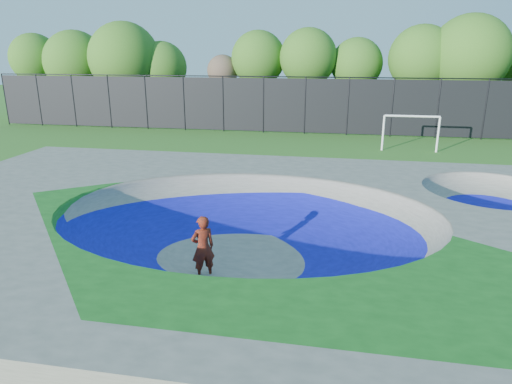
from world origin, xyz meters
TOP-DOWN VIEW (x-y plane):
  - ground at (0.00, 0.00)m, footprint 120.00×120.00m
  - skate_deck at (0.00, 0.00)m, footprint 22.00×14.00m
  - skater at (-0.89, -1.34)m, footprint 0.76×0.72m
  - skateboard at (-0.89, -1.34)m, footprint 0.76×0.63m
  - soccer_goal at (6.66, 16.21)m, footprint 3.26×0.12m
  - fence at (0.00, 21.00)m, footprint 48.09×0.09m
  - treeline at (1.38, 25.80)m, footprint 53.06×7.42m

SIDE VIEW (x-z plane):
  - ground at x=0.00m, z-range 0.00..0.00m
  - skateboard at x=-0.89m, z-range 0.00..0.05m
  - skate_deck at x=0.00m, z-range 0.00..1.50m
  - skater at x=-0.89m, z-range 0.00..1.75m
  - soccer_goal at x=6.66m, z-range 0.42..2.57m
  - fence at x=0.00m, z-range 0.08..4.12m
  - treeline at x=1.38m, z-range 0.83..9.21m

